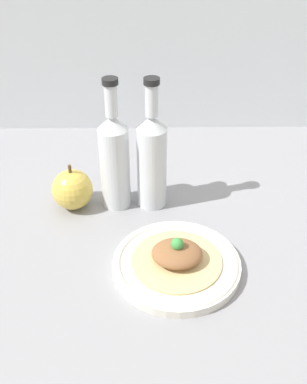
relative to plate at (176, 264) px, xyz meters
The scene contains 6 objects.
ground_plane 7.42cm from the plate, 113.91° to the left, with size 180.00×110.00×4.00cm, color gray.
plate is the anchor object (origin of this frame).
plated_food 2.17cm from the plate, 116.57° to the left, with size 16.90×16.90×5.51cm.
cider_bottle_left 26.48cm from the plate, 120.61° to the left, with size 6.43×6.43×29.35cm.
cider_bottle_right 23.83cm from the plate, 101.99° to the left, with size 6.43×6.43×29.35cm.
apple 29.75cm from the plate, 137.77° to the left, with size 8.98×8.98×10.70cm.
Camera 1 is at (-2.25, -67.18, 60.46)cm, focal length 42.00 mm.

